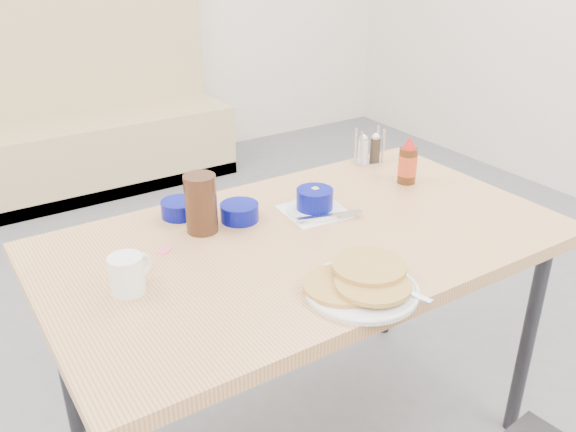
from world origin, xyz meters
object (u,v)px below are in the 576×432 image
amber_tumbler (201,204)px  dining_table (306,256)px  pancake_plate (361,284)px  grits_setting (315,202)px  condiment_caddy (369,151)px  syrup_bottle (408,163)px  coffee_mug (128,273)px  butter_bowl (180,209)px  booth_bench (72,134)px  creamer_bowl (240,212)px

amber_tumbler → dining_table: bearing=-39.0°
pancake_plate → grits_setting: (0.15, 0.40, 0.01)m
grits_setting → condiment_caddy: 0.46m
dining_table → grits_setting: size_ratio=7.03×
grits_setting → syrup_bottle: 0.38m
syrup_bottle → coffee_mug: bearing=-172.2°
coffee_mug → butter_bowl: 0.40m
coffee_mug → butter_bowl: coffee_mug is taller
booth_bench → pancake_plate: size_ratio=7.11×
amber_tumbler → butter_bowl: bearing=96.9°
pancake_plate → condiment_caddy: (0.55, 0.63, 0.02)m
creamer_bowl → syrup_bottle: 0.59m
coffee_mug → butter_bowl: size_ratio=1.06×
amber_tumbler → coffee_mug: bearing=-146.1°
dining_table → pancake_plate: bearing=-99.5°
booth_bench → amber_tumbler: 2.42m
amber_tumbler → condiment_caddy: size_ratio=1.32×
pancake_plate → amber_tumbler: bearing=110.1°
pancake_plate → coffee_mug: size_ratio=2.38×
booth_bench → pancake_plate: bearing=-91.0°
butter_bowl → condiment_caddy: (0.74, 0.04, 0.02)m
booth_bench → creamer_bowl: bearing=-92.5°
dining_table → amber_tumbler: size_ratio=8.57×
condiment_caddy → amber_tumbler: bearing=-156.3°
grits_setting → creamer_bowl: size_ratio=1.82×
syrup_bottle → creamer_bowl: bearing=175.0°
booth_bench → dining_table: bearing=-90.0°
creamer_bowl → condiment_caddy: size_ratio=0.89×
booth_bench → grits_setting: size_ratio=9.54×
booth_bench → dining_table: 2.56m
pancake_plate → amber_tumbler: 0.51m
dining_table → butter_bowl: (-0.24, 0.30, 0.09)m
dining_table → coffee_mug: (-0.50, -0.00, 0.11)m
dining_table → pancake_plate: (-0.05, -0.29, 0.08)m
grits_setting → amber_tumbler: size_ratio=1.22×
grits_setting → creamer_bowl: grits_setting is taller
dining_table → coffee_mug: bearing=-179.6°
dining_table → creamer_bowl: bearing=119.7°
pancake_plate → grits_setting: size_ratio=1.34×
booth_bench → grits_setting: 2.47m
amber_tumbler → grits_setting: bearing=-12.3°
butter_bowl → syrup_bottle: size_ratio=0.67×
creamer_bowl → booth_bench: bearing=87.5°
creamer_bowl → syrup_bottle: syrup_bottle is taller
butter_bowl → syrup_bottle: syrup_bottle is taller
booth_bench → syrup_bottle: 2.50m
grits_setting → amber_tumbler: (-0.33, 0.07, 0.05)m
pancake_plate → condiment_caddy: 0.84m
coffee_mug → creamer_bowl: size_ratio=1.03×
pancake_plate → butter_bowl: 0.62m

